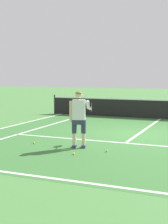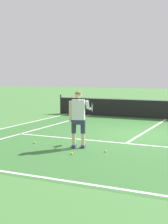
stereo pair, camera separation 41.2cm
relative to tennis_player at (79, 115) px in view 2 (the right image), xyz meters
The scene contains 12 objects.
ground_plane 3.31m from the tennis_player, 69.37° to the left, with size 80.00×80.00×0.00m, color #477F3D.
court_inner_surface 2.74m from the tennis_player, 64.15° to the left, with size 10.98×10.97×0.00m, color #387033.
line_baseline 3.34m from the tennis_player, 69.56° to the right, with size 10.98×0.10×0.01m, color white.
line_service 1.90m from the tennis_player, 46.73° to the left, with size 8.23×0.10×0.01m, color white.
line_centre_service 4.63m from the tennis_player, 75.75° to the left, with size 0.10×6.40×0.01m, color white.
line_singles_left 3.91m from the tennis_player, 142.56° to the left, with size 0.10×10.57×0.01m, color white.
line_doubles_left 5.04m from the tennis_player, 152.30° to the left, with size 0.10×10.57×0.01m, color white.
tennis_net 7.68m from the tennis_player, 81.65° to the left, with size 11.96×0.08×1.07m.
tennis_player is the anchor object (origin of this frame).
tennis_ball_near_feet 1.37m from the tennis_player, 13.35° to the right, with size 0.07×0.07×0.07m, color #CCE02D.
tennis_ball_by_baseline 1.83m from the tennis_player, behind, with size 0.07×0.07×0.07m, color #CCE02D.
tennis_ball_mid_court 1.33m from the tennis_player, 76.05° to the right, with size 0.07×0.07×0.07m, color #CCE02D.
Camera 2 is at (3.23, -11.89, 2.21)m, focal length 53.53 mm.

